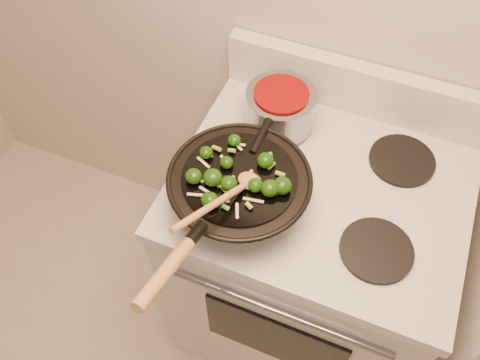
% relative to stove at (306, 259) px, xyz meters
% --- Properties ---
extents(stove, '(0.78, 0.67, 1.08)m').
position_rel_stove_xyz_m(stove, '(0.00, 0.00, 0.00)').
color(stove, silver).
rests_on(stove, ground).
extents(wok, '(0.36, 0.59, 0.20)m').
position_rel_stove_xyz_m(wok, '(-0.18, -0.16, 0.52)').
color(wok, black).
rests_on(wok, stove).
extents(stirfry, '(0.25, 0.23, 0.04)m').
position_rel_stove_xyz_m(stirfry, '(-0.18, -0.16, 0.59)').
color(stirfry, '#153A09').
rests_on(stirfry, wok).
extents(wooden_spoon, '(0.12, 0.28, 0.11)m').
position_rel_stove_xyz_m(wooden_spoon, '(-0.17, -0.23, 0.61)').
color(wooden_spoon, '#B17946').
rests_on(wooden_spoon, wok).
extents(saucepan, '(0.20, 0.32, 0.12)m').
position_rel_stove_xyz_m(saucepan, '(-0.18, 0.14, 0.52)').
color(saucepan, gray).
rests_on(saucepan, stove).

